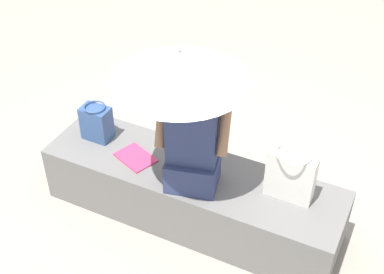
# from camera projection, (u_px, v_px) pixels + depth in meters

# --- Properties ---
(ground_plane) EXTENTS (14.00, 14.00, 0.00)m
(ground_plane) POSITION_uv_depth(u_px,v_px,m) (191.00, 216.00, 4.00)
(ground_plane) COLOR #9E9384
(stone_bench) EXTENTS (2.17, 0.59, 0.45)m
(stone_bench) POSITION_uv_depth(u_px,v_px,m) (191.00, 194.00, 3.86)
(stone_bench) COLOR slate
(stone_bench) RESTS_ON ground
(person_seated) EXTENTS (0.50, 0.35, 0.90)m
(person_seated) POSITION_uv_depth(u_px,v_px,m) (193.00, 139.00, 3.38)
(person_seated) COLOR navy
(person_seated) RESTS_ON stone_bench
(parasol) EXTENTS (0.85, 0.85, 1.03)m
(parasol) POSITION_uv_depth(u_px,v_px,m) (180.00, 66.00, 3.07)
(parasol) COLOR #B7B7BC
(parasol) RESTS_ON stone_bench
(handbag_black) EXTENTS (0.32, 0.23, 0.37)m
(handbag_black) POSITION_uv_depth(u_px,v_px,m) (291.00, 175.00, 3.41)
(handbag_black) COLOR silver
(handbag_black) RESTS_ON stone_bench
(tote_bag_canvas) EXTENTS (0.21, 0.16, 0.29)m
(tote_bag_canvas) POSITION_uv_depth(u_px,v_px,m) (97.00, 123.00, 3.94)
(tote_bag_canvas) COLOR #335184
(tote_bag_canvas) RESTS_ON stone_bench
(magazine) EXTENTS (0.33, 0.29, 0.01)m
(magazine) POSITION_uv_depth(u_px,v_px,m) (135.00, 158.00, 3.82)
(magazine) COLOR #D83866
(magazine) RESTS_ON stone_bench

